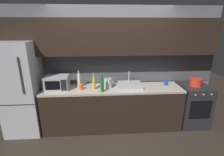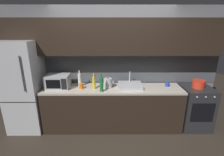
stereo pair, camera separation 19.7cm
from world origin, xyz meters
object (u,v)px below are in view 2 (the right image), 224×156
(mug_blue, at_px, (167,84))
(mug_orange, at_px, (81,86))
(oven_range, at_px, (195,107))
(wine_bottle_white, at_px, (80,80))
(refrigerator, at_px, (25,87))
(kettle, at_px, (108,83))
(wine_bottle_yellow, at_px, (94,83))
(cooking_pot, at_px, (199,84))
(wine_bottle_green, at_px, (101,84))
(microwave, at_px, (58,81))

(mug_blue, height_order, mug_orange, mug_orange)
(oven_range, relative_size, wine_bottle_white, 2.65)
(refrigerator, xyz_separation_m, kettle, (1.69, 0.02, 0.07))
(wine_bottle_white, xyz_separation_m, mug_orange, (0.05, -0.15, -0.09))
(refrigerator, height_order, wine_bottle_yellow, refrigerator)
(kettle, distance_m, cooking_pot, 1.84)
(oven_range, bearing_deg, mug_orange, -178.95)
(refrigerator, height_order, mug_blue, refrigerator)
(refrigerator, relative_size, kettle, 8.51)
(wine_bottle_yellow, relative_size, wine_bottle_green, 0.91)
(microwave, xyz_separation_m, mug_blue, (2.24, 0.07, -0.08))
(microwave, xyz_separation_m, wine_bottle_yellow, (0.73, -0.06, -0.01))
(oven_range, bearing_deg, wine_bottle_green, -174.31)
(wine_bottle_yellow, bearing_deg, refrigerator, 178.29)
(mug_orange, bearing_deg, kettle, 7.20)
(microwave, distance_m, wine_bottle_white, 0.43)
(wine_bottle_green, height_order, mug_orange, wine_bottle_green)
(microwave, distance_m, mug_blue, 2.25)
(kettle, bearing_deg, cooking_pot, -0.72)
(oven_range, bearing_deg, wine_bottle_yellow, -178.90)
(oven_range, height_order, cooking_pot, cooking_pot)
(wine_bottle_green, bearing_deg, refrigerator, 172.85)
(wine_bottle_white, bearing_deg, wine_bottle_yellow, -25.12)
(wine_bottle_green, xyz_separation_m, mug_orange, (-0.42, 0.15, -0.09))
(wine_bottle_yellow, bearing_deg, microwave, 175.28)
(kettle, xyz_separation_m, wine_bottle_white, (-0.59, 0.08, 0.04))
(mug_orange, bearing_deg, cooking_pot, 1.09)
(refrigerator, distance_m, mug_orange, 1.15)
(oven_range, xyz_separation_m, mug_orange, (-2.38, -0.04, 0.50))
(refrigerator, bearing_deg, wine_bottle_yellow, -1.71)
(wine_bottle_white, relative_size, wine_bottle_green, 0.98)
(kettle, height_order, wine_bottle_white, wine_bottle_white)
(wine_bottle_white, relative_size, mug_blue, 3.32)
(microwave, bearing_deg, wine_bottle_yellow, -4.72)
(refrigerator, distance_m, wine_bottle_yellow, 1.42)
(wine_bottle_white, bearing_deg, oven_range, -2.45)
(kettle, bearing_deg, wine_bottle_yellow, -166.90)
(cooking_pot, bearing_deg, wine_bottle_yellow, -178.86)
(wine_bottle_green, bearing_deg, mug_blue, 11.76)
(refrigerator, distance_m, oven_range, 3.57)
(wine_bottle_green, xyz_separation_m, cooking_pot, (1.96, 0.20, -0.06))
(wine_bottle_green, relative_size, mug_blue, 3.39)
(oven_range, xyz_separation_m, microwave, (-2.86, 0.02, 0.58))
(wine_bottle_green, relative_size, cooking_pot, 1.41)
(wine_bottle_yellow, height_order, mug_orange, wine_bottle_yellow)
(wine_bottle_green, bearing_deg, wine_bottle_white, 147.34)
(wine_bottle_yellow, bearing_deg, wine_bottle_green, -44.26)
(oven_range, xyz_separation_m, wine_bottle_green, (-1.96, -0.20, 0.59))
(microwave, xyz_separation_m, kettle, (1.01, 0.00, -0.04))
(kettle, relative_size, wine_bottle_green, 0.63)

